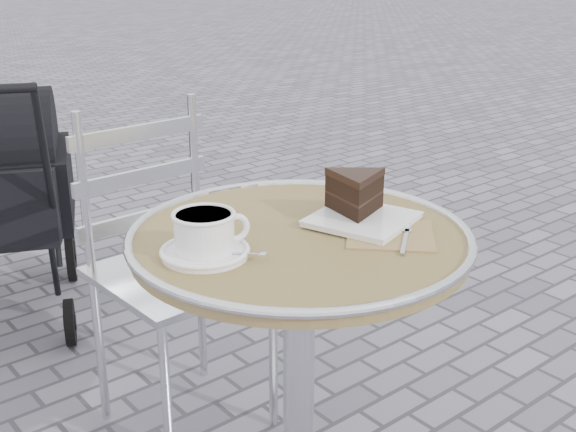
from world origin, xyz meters
TOP-DOWN VIEW (x-y plane):
  - cafe_table at (0.00, 0.00)m, footprint 0.72×0.72m
  - cappuccino_set at (-0.21, 0.03)m, footprint 0.17×0.18m
  - cake_plate_set at (0.15, -0.02)m, footprint 0.25×0.33m
  - bistro_chair at (-0.01, 0.58)m, footprint 0.42×0.42m
  - baby_stroller at (-0.12, 1.50)m, footprint 0.74×0.99m

SIDE VIEW (x-z plane):
  - baby_stroller at x=-0.12m, z-range -0.05..0.89m
  - bistro_chair at x=-0.01m, z-range 0.11..1.01m
  - cafe_table at x=0.00m, z-range 0.20..0.94m
  - cappuccino_set at x=-0.21m, z-range 0.73..0.81m
  - cake_plate_set at x=0.15m, z-range 0.73..0.83m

